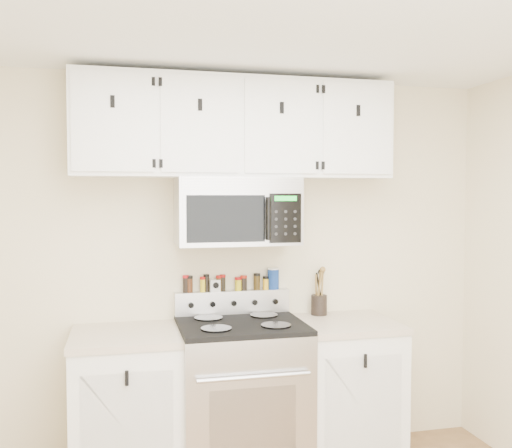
{
  "coord_description": "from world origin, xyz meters",
  "views": [
    {
      "loc": [
        -0.71,
        -1.96,
        1.73
      ],
      "look_at": [
        0.1,
        1.45,
        1.55
      ],
      "focal_mm": 40.0,
      "sensor_mm": 36.0,
      "label": 1
    }
  ],
  "objects_px": {
    "microwave": "(237,211)",
    "salt_canister": "(273,278)",
    "range": "(241,397)",
    "utensil_crock": "(319,303)"
  },
  "relations": [
    {
      "from": "microwave",
      "to": "salt_canister",
      "type": "bearing_deg",
      "value": 29.1
    },
    {
      "from": "range",
      "to": "utensil_crock",
      "type": "xyz_separation_m",
      "value": [
        0.59,
        0.23,
        0.51
      ]
    },
    {
      "from": "range",
      "to": "salt_canister",
      "type": "bearing_deg",
      "value": 45.24
    },
    {
      "from": "range",
      "to": "salt_canister",
      "type": "height_order",
      "value": "salt_canister"
    },
    {
      "from": "microwave",
      "to": "salt_canister",
      "type": "height_order",
      "value": "microwave"
    },
    {
      "from": "range",
      "to": "salt_canister",
      "type": "xyz_separation_m",
      "value": [
        0.28,
        0.28,
        0.68
      ]
    },
    {
      "from": "salt_canister",
      "to": "utensil_crock",
      "type": "bearing_deg",
      "value": -9.24
    },
    {
      "from": "range",
      "to": "microwave",
      "type": "xyz_separation_m",
      "value": [
        0.0,
        0.13,
        1.14
      ]
    },
    {
      "from": "utensil_crock",
      "to": "salt_canister",
      "type": "xyz_separation_m",
      "value": [
        -0.31,
        0.05,
        0.17
      ]
    },
    {
      "from": "microwave",
      "to": "utensil_crock",
      "type": "relative_size",
      "value": 2.43
    }
  ]
}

